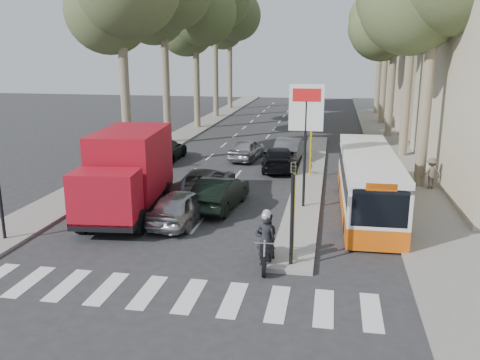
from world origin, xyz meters
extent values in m
plane|color=#28282B|center=(0.00, 0.00, 0.00)|extent=(120.00, 120.00, 0.00)
cube|color=gray|center=(8.60, 25.00, 0.06)|extent=(3.20, 70.00, 0.12)
cube|color=gray|center=(-8.00, 28.00, 0.06)|extent=(2.40, 64.00, 0.12)
cube|color=gray|center=(3.25, 11.00, 0.08)|extent=(1.50, 26.00, 0.16)
cube|color=#B7A88E|center=(15.50, 34.00, 8.00)|extent=(11.00, 20.00, 16.00)
cylinder|color=yellow|center=(3.25, -1.00, 1.75)|extent=(0.10, 0.10, 3.50)
cylinder|color=yellow|center=(3.25, 5.00, 1.75)|extent=(0.10, 0.10, 3.50)
cylinder|color=yellow|center=(3.25, 11.00, 1.75)|extent=(0.10, 0.10, 3.50)
cylinder|color=black|center=(3.25, 5.00, 2.60)|extent=(0.12, 0.12, 5.20)
cube|color=white|center=(3.25, 5.00, 4.60)|extent=(1.50, 0.10, 2.00)
cube|color=red|center=(3.25, 4.94, 5.15)|extent=(1.20, 0.02, 0.55)
cylinder|color=black|center=(3.25, -1.50, 1.60)|extent=(0.12, 0.12, 3.20)
imported|color=black|center=(3.25, -1.50, 3.10)|extent=(0.16, 0.41, 1.00)
cylinder|color=black|center=(-7.60, -1.00, 1.60)|extent=(0.12, 0.12, 3.20)
cylinder|color=#6B604C|center=(-8.00, 12.00, 4.20)|extent=(0.56, 0.56, 8.40)
sphere|color=#475731|center=(-9.00, 12.60, 9.30)|extent=(5.20, 5.20, 5.20)
cylinder|color=#6B604C|center=(-8.10, 20.00, 4.48)|extent=(0.56, 0.56, 8.96)
sphere|color=#475731|center=(-9.10, 20.60, 9.92)|extent=(5.20, 5.20, 5.20)
cylinder|color=#6B604C|center=(-7.90, 28.00, 4.06)|extent=(0.56, 0.56, 8.12)
sphere|color=#475731|center=(-8.90, 28.60, 8.99)|extent=(5.20, 5.20, 5.20)
sphere|color=#475731|center=(-7.00, 27.20, 10.15)|extent=(5.80, 5.80, 5.80)
sphere|color=#475731|center=(-7.70, 29.10, 11.31)|extent=(4.80, 4.80, 4.80)
cylinder|color=#6B604C|center=(-8.00, 36.00, 4.76)|extent=(0.56, 0.56, 9.52)
sphere|color=#475731|center=(-9.00, 36.60, 10.54)|extent=(5.20, 5.20, 5.20)
cylinder|color=#6B604C|center=(-8.10, 44.00, 4.34)|extent=(0.56, 0.56, 8.68)
sphere|color=#475731|center=(-9.10, 44.60, 9.61)|extent=(5.20, 5.20, 5.20)
sphere|color=#475731|center=(-7.20, 43.20, 10.85)|extent=(5.80, 5.80, 5.80)
sphere|color=#475731|center=(-7.90, 45.10, 12.09)|extent=(4.80, 4.80, 4.80)
cylinder|color=#6B604C|center=(9.00, 10.00, 4.20)|extent=(0.56, 0.56, 8.40)
sphere|color=#475731|center=(8.00, 10.60, 9.30)|extent=(5.20, 5.20, 5.20)
cylinder|color=#6B604C|center=(9.10, 18.00, 4.62)|extent=(0.56, 0.56, 9.24)
cylinder|color=#6B604C|center=(8.90, 26.00, 3.92)|extent=(0.56, 0.56, 7.84)
sphere|color=#475731|center=(7.90, 26.60, 8.68)|extent=(5.20, 5.20, 5.20)
sphere|color=#475731|center=(9.80, 25.20, 9.80)|extent=(5.80, 5.80, 5.80)
cylinder|color=#6B604C|center=(9.00, 34.00, 4.48)|extent=(0.56, 0.56, 8.96)
sphere|color=#475731|center=(8.00, 34.60, 9.92)|extent=(5.20, 5.20, 5.20)
sphere|color=#475731|center=(9.90, 33.20, 11.20)|extent=(5.80, 5.80, 5.80)
cylinder|color=#6B604C|center=(9.10, 42.00, 4.20)|extent=(0.56, 0.56, 8.40)
sphere|color=#475731|center=(8.10, 42.60, 9.30)|extent=(5.20, 5.20, 5.20)
sphere|color=#475731|center=(10.00, 41.20, 10.50)|extent=(5.80, 5.80, 5.80)
sphere|color=#475731|center=(9.30, 43.10, 11.70)|extent=(4.80, 4.80, 4.80)
imported|color=#A3A7AB|center=(-1.61, 2.26, 0.72)|extent=(2.19, 4.40, 1.44)
imported|color=black|center=(-0.50, 4.49, 0.74)|extent=(2.02, 4.60, 1.47)
imported|color=#44464B|center=(-1.65, 6.23, 0.71)|extent=(2.39, 5.10, 1.41)
imported|color=black|center=(1.27, 12.62, 0.68)|extent=(2.36, 4.86, 1.36)
imported|color=#A8AAB0|center=(-1.10, 15.14, 0.70)|extent=(2.11, 4.26, 1.39)
imported|color=#55575D|center=(1.67, 15.75, 0.73)|extent=(1.79, 4.53, 1.47)
imported|color=black|center=(-6.30, 13.81, 0.72)|extent=(2.15, 5.02, 1.44)
cube|color=black|center=(-4.20, 2.71, 0.62)|extent=(3.15, 7.03, 0.28)
cylinder|color=black|center=(-5.11, 0.34, 0.51)|extent=(0.44, 1.05, 1.02)
cylinder|color=black|center=(-2.85, 0.56, 0.51)|extent=(0.44, 1.05, 1.02)
cylinder|color=black|center=(-5.53, 4.63, 0.51)|extent=(0.44, 1.05, 1.02)
cylinder|color=black|center=(-3.27, 4.85, 0.51)|extent=(0.44, 1.05, 1.02)
cube|color=maroon|center=(-3.95, 0.11, 1.65)|extent=(2.64, 1.83, 1.93)
cube|color=black|center=(-3.87, -0.63, 1.87)|extent=(2.27, 0.31, 1.02)
cube|color=maroon|center=(-4.29, 3.61, 2.22)|extent=(3.06, 5.00, 2.84)
cube|color=#DC550C|center=(6.04, 5.30, 0.49)|extent=(2.43, 10.20, 0.79)
cube|color=silver|center=(6.04, 5.30, 1.54)|extent=(2.43, 10.20, 1.32)
cube|color=black|center=(6.04, 5.30, 1.81)|extent=(2.45, 9.79, 0.75)
cube|color=silver|center=(6.04, 5.30, 2.52)|extent=(2.43, 10.20, 0.26)
cube|color=black|center=(6.15, 0.26, 1.68)|extent=(1.94, 0.10, 1.32)
cube|color=#DC550C|center=(6.15, 0.26, 2.45)|extent=(1.06, 0.08, 0.28)
cylinder|color=black|center=(5.13, 2.03, 0.40)|extent=(0.27, 0.85, 0.85)
cylinder|color=black|center=(7.10, 2.08, 0.40)|extent=(0.27, 0.85, 0.85)
cylinder|color=black|center=(4.99, 8.33, 0.40)|extent=(0.27, 0.85, 0.85)
cylinder|color=black|center=(6.95, 8.37, 0.40)|extent=(0.27, 0.85, 0.85)
cylinder|color=black|center=(2.46, -2.29, 0.34)|extent=(0.16, 0.68, 0.67)
cylinder|color=black|center=(2.34, -0.71, 0.34)|extent=(0.16, 0.68, 0.67)
cylinder|color=silver|center=(2.45, -2.21, 0.74)|extent=(0.10, 0.43, 0.84)
cube|color=black|center=(2.40, -1.45, 0.47)|extent=(0.29, 0.81, 0.32)
cube|color=black|center=(2.41, -1.66, 0.76)|extent=(0.35, 0.50, 0.23)
cube|color=black|center=(2.37, -1.13, 0.69)|extent=(0.35, 0.71, 0.13)
cylinder|color=silver|center=(2.45, -2.15, 1.07)|extent=(0.65, 0.09, 0.04)
imported|color=black|center=(2.40, -1.45, 0.94)|extent=(0.68, 0.47, 1.77)
imported|color=black|center=(2.36, -1.03, 0.88)|extent=(0.84, 0.51, 1.66)
sphere|color=#B2B2B7|center=(2.40, -1.50, 1.77)|extent=(0.29, 0.29, 0.29)
sphere|color=#B2B2B7|center=(2.37, -1.06, 1.71)|extent=(0.29, 0.29, 0.29)
imported|color=#3E344F|center=(7.20, 5.40, 0.95)|extent=(0.67, 1.05, 1.65)
imported|color=brown|center=(9.46, 9.38, 0.92)|extent=(1.11, 0.71, 1.60)
camera|label=1|loc=(4.43, -17.11, 7.03)|focal=38.00mm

